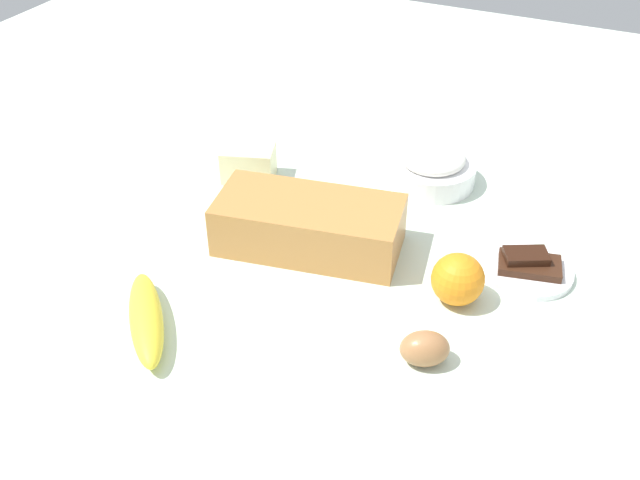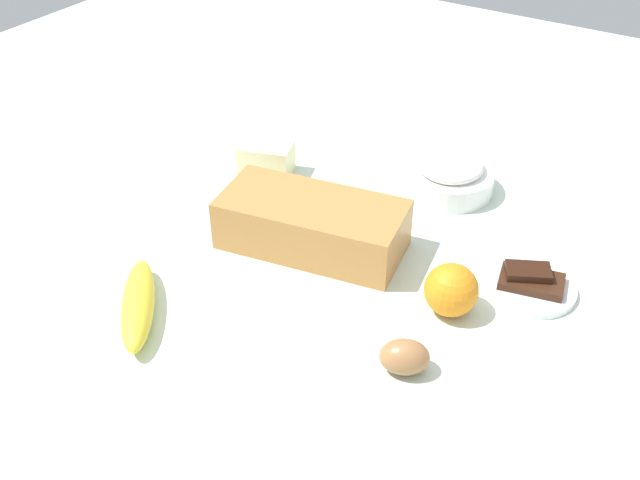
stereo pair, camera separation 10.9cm
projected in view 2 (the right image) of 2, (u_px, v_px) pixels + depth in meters
ground_plane at (320, 267)px, 1.13m from camera, size 2.40×2.40×0.02m
loaf_pan at (312, 223)px, 1.13m from camera, size 0.30×0.18×0.08m
flour_bowl at (449, 175)px, 1.26m from camera, size 0.15×0.15×0.07m
banana at (138, 304)px, 1.01m from camera, size 0.15×0.17×0.04m
orange_fruit at (450, 292)px, 1.00m from camera, size 0.07×0.07×0.07m
butter_block at (267, 159)px, 1.31m from camera, size 0.11×0.09×0.06m
egg_near_butter at (404, 357)px, 0.92m from camera, size 0.08×0.07×0.05m
chocolate_plate at (530, 284)px, 1.06m from camera, size 0.13×0.13×0.03m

